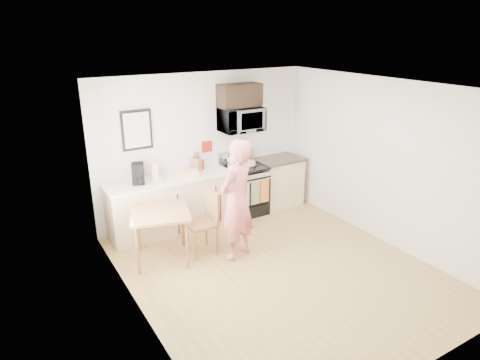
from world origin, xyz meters
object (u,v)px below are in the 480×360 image
microwave (241,120)px  dining_table (160,217)px  person (237,200)px  range (244,191)px  cake (250,163)px  chair (209,213)px

microwave → dining_table: microwave is taller
microwave → person: microwave is taller
range → cake: (0.11, -0.03, 0.53)m
cake → chair: bearing=-145.0°
microwave → chair: size_ratio=0.76×
range → chair: size_ratio=1.17×
microwave → cake: 0.81m
chair → dining_table: bearing=170.5°
person → microwave: bearing=-146.7°
microwave → dining_table: (-1.94, -0.94, -1.07)m
chair → microwave: bearing=40.8°
microwave → cake: microwave is taller
cake → dining_table: bearing=-158.5°
dining_table → cake: (2.05, 0.81, 0.27)m
dining_table → microwave: bearing=25.8°
range → microwave: (-0.00, 0.10, 1.32)m
microwave → dining_table: 2.40m
cake → range: bearing=165.3°
range → person: 1.69m
range → person: bearing=-125.2°
microwave → person: (-0.93, -1.43, -0.85)m
range → microwave: size_ratio=1.53×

